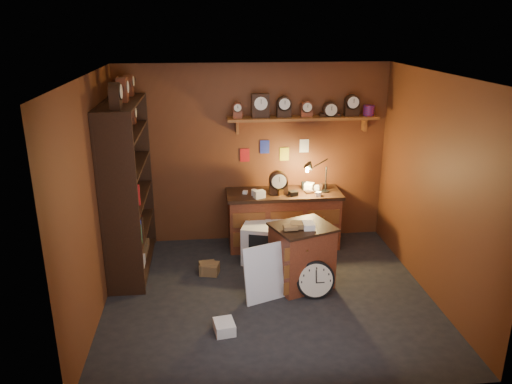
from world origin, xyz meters
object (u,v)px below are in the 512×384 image
object	(u,v)px
shelving_unit	(125,181)
low_cabinet	(302,254)
workbench	(283,216)
big_round_clock	(315,280)

from	to	relation	value
shelving_unit	low_cabinet	world-z (taller)	shelving_unit
workbench	low_cabinet	bearing A→B (deg)	-88.01
shelving_unit	big_round_clock	xyz separation A→B (m)	(2.36, -1.06, -1.02)
shelving_unit	low_cabinet	distance (m)	2.51
shelving_unit	workbench	size ratio (longest dim) A/B	1.52
workbench	big_round_clock	xyz separation A→B (m)	(0.16, -1.56, -0.24)
workbench	low_cabinet	world-z (taller)	workbench
workbench	big_round_clock	bearing A→B (deg)	-84.25
shelving_unit	workbench	distance (m)	2.39
shelving_unit	low_cabinet	bearing A→B (deg)	-18.48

